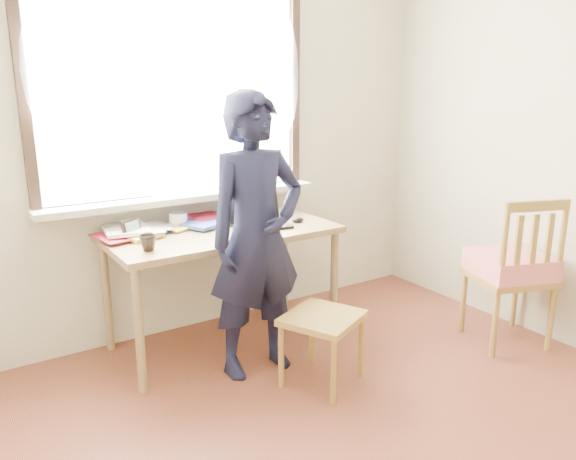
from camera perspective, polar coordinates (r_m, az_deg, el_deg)
room_shell at (r=2.25m, az=11.23°, el=14.24°), size 3.52×4.02×2.61m
desk at (r=3.53m, az=-6.71°, el=-1.22°), size 1.41×0.71×0.76m
laptop at (r=3.58m, az=-3.06°, el=1.32°), size 0.37×0.31×0.23m
mug_white at (r=3.61m, az=-11.11°, el=0.99°), size 0.17×0.17×0.09m
mug_dark at (r=3.14m, az=-14.03°, el=-1.26°), size 0.13×0.13×0.09m
mouse at (r=3.67m, az=0.99°, el=1.03°), size 0.09×0.06×0.03m
desk_clutter at (r=3.53m, az=-12.88°, el=0.28°), size 0.84×0.52×0.05m
book_a at (r=3.53m, az=-14.93°, el=-0.06°), size 0.33×0.36×0.03m
book_b at (r=3.91m, az=-3.02°, el=1.80°), size 0.33×0.34×0.02m
picture_frame at (r=3.39m, az=-15.60°, el=0.01°), size 0.13×0.08×0.11m
work_chair at (r=3.15m, az=3.51°, el=-9.67°), size 0.52×0.51×0.41m
side_chair at (r=3.82m, az=21.77°, el=-3.52°), size 0.58×0.56×0.98m
person at (r=3.15m, az=-3.22°, el=-0.71°), size 0.59×0.39×1.61m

